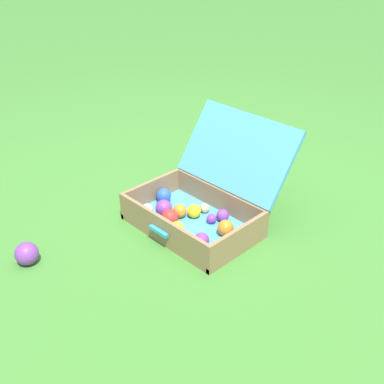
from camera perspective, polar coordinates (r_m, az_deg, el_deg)
name	(u,v)px	position (r m, az deg, el deg)	size (l,w,h in m)	color
ground_plane	(187,222)	(2.21, -0.66, -3.65)	(16.00, 16.00, 0.00)	#3D7A2D
open_suitcase	(202,203)	(2.15, 1.21, -1.31)	(0.59, 0.62, 0.45)	#4799C6
stray_ball_on_grass	(27,254)	(2.04, -19.62, -7.13)	(0.10, 0.10, 0.10)	purple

